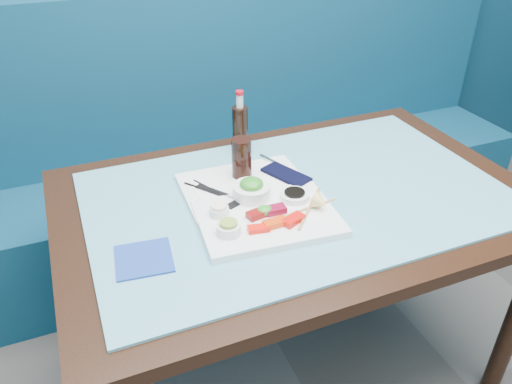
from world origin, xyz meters
name	(u,v)px	position (x,y,z in m)	size (l,w,h in m)	color
booth_bench	(215,174)	(0.00, 2.29, 0.37)	(3.00, 0.56, 1.17)	navy
dining_table	(297,219)	(0.00, 1.45, 0.67)	(1.40, 0.90, 0.75)	black
glass_top	(298,195)	(0.00, 1.45, 0.75)	(1.22, 0.76, 0.01)	#5CA7B9
sashimi_plate	(268,218)	(-0.14, 1.36, 0.77)	(0.37, 0.27, 0.02)	white
salmon_left	(259,229)	(-0.19, 1.30, 0.78)	(0.06, 0.03, 0.01)	#F91709
salmon_mid	(275,223)	(-0.14, 1.31, 0.79)	(0.07, 0.03, 0.02)	#E33A09
salmon_right	(293,220)	(-0.09, 1.30, 0.79)	(0.07, 0.03, 0.02)	red
tuna_left	(257,214)	(-0.17, 1.36, 0.79)	(0.05, 0.03, 0.02)	maroon
tuna_right	(275,210)	(-0.11, 1.36, 0.79)	(0.06, 0.03, 0.02)	maroon
seaweed_garnish	(265,210)	(-0.14, 1.37, 0.79)	(0.04, 0.04, 0.02)	#2D9221
ramekin_wasabi	(229,229)	(-0.26, 1.32, 0.79)	(0.06, 0.06, 0.03)	white
wasabi_fill	(228,223)	(-0.26, 1.32, 0.81)	(0.05, 0.05, 0.01)	#83A735
ramekin_ginger	(219,211)	(-0.26, 1.41, 0.79)	(0.05, 0.05, 0.02)	white
ginger_fill	(219,206)	(-0.26, 1.41, 0.80)	(0.04, 0.04, 0.01)	#FFE8D1
soy_dish	(295,196)	(-0.03, 1.41, 0.79)	(0.08, 0.08, 0.02)	white
soy_fill	(295,192)	(-0.03, 1.41, 0.80)	(0.06, 0.06, 0.01)	black
lemon_wedge	(321,203)	(0.01, 1.33, 0.80)	(0.05, 0.05, 0.04)	#FFDB78
chopstick_sleeve	(248,197)	(-0.15, 1.46, 0.78)	(0.16, 0.02, 0.00)	black
wooden_chopstick_a	(306,209)	(-0.03, 1.34, 0.78)	(0.01, 0.01, 0.20)	tan
wooden_chopstick_b	(310,208)	(-0.02, 1.34, 0.78)	(0.01, 0.01, 0.22)	tan
serving_tray	(245,187)	(-0.13, 1.53, 0.76)	(0.37, 0.28, 0.01)	white
paper_placemat	(245,185)	(-0.13, 1.53, 0.77)	(0.30, 0.21, 0.00)	white
seaweed_bowl	(252,192)	(-0.14, 1.46, 0.79)	(0.11, 0.11, 0.04)	white
seaweed_salad	(252,184)	(-0.14, 1.46, 0.82)	(0.07, 0.07, 0.03)	#2B891F
cola_glass	(242,158)	(-0.12, 1.59, 0.83)	(0.06, 0.06, 0.13)	black
navy_pouch	(286,175)	(0.00, 1.53, 0.78)	(0.07, 0.16, 0.01)	black
fork	(271,160)	(-0.01, 1.64, 0.78)	(0.01, 0.01, 0.09)	silver
black_chopstick_a	(215,193)	(-0.23, 1.52, 0.77)	(0.01, 0.01, 0.22)	black
black_chopstick_b	(218,192)	(-0.23, 1.52, 0.77)	(0.01, 0.01, 0.21)	black
tray_sleeve	(216,193)	(-0.23, 1.52, 0.77)	(0.02, 0.14, 0.00)	black
cola_bottle_body	(240,128)	(-0.05, 1.79, 0.83)	(0.05, 0.05, 0.15)	black
cola_bottle_neck	(240,101)	(-0.05, 1.79, 0.93)	(0.02, 0.02, 0.05)	silver
cola_bottle_cap	(240,93)	(-0.05, 1.79, 0.96)	(0.03, 0.03, 0.01)	#B70B15
blue_napkin	(144,259)	(-0.49, 1.32, 0.76)	(0.14, 0.14, 0.01)	navy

